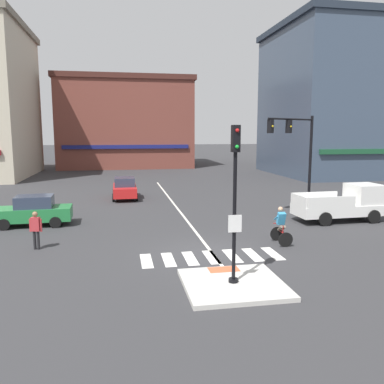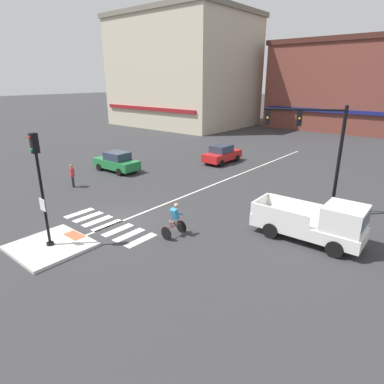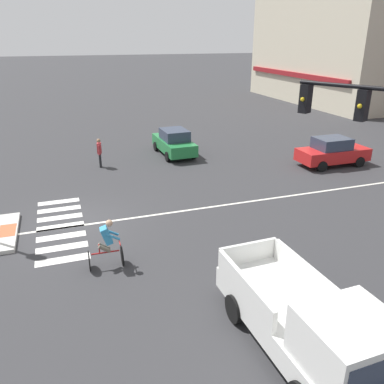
{
  "view_description": "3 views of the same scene",
  "coord_description": "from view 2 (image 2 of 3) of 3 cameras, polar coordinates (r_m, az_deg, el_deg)",
  "views": [
    {
      "loc": [
        -3.6,
        -15.76,
        5.03
      ],
      "look_at": [
        0.1,
        4.3,
        1.95
      ],
      "focal_mm": 37.14,
      "sensor_mm": 36.0,
      "label": 1
    },
    {
      "loc": [
        13.59,
        -9.94,
        7.35
      ],
      "look_at": [
        1.5,
        4.62,
        0.81
      ],
      "focal_mm": 30.76,
      "sensor_mm": 36.0,
      "label": 2
    },
    {
      "loc": [
        14.94,
        -0.21,
        7.05
      ],
      "look_at": [
        0.65,
        4.69,
        1.04
      ],
      "focal_mm": 36.85,
      "sensor_mm": 36.0,
      "label": 3
    }
  ],
  "objects": [
    {
      "name": "ground_plane",
      "position": [
        18.37,
        -12.95,
        -5.05
      ],
      "size": [
        300.0,
        300.0,
        0.0
      ],
      "primitive_type": "plane",
      "color": "#333335"
    },
    {
      "name": "traffic_island",
      "position": [
        16.61,
        -23.31,
        -8.61
      ],
      "size": [
        3.26,
        3.15,
        0.15
      ],
      "primitive_type": "cube",
      "color": "beige",
      "rests_on": "ground"
    },
    {
      "name": "tactile_pad_front",
      "position": [
        17.07,
        -19.72,
        -7.08
      ],
      "size": [
        1.1,
        0.6,
        0.01
      ],
      "primitive_type": "cube",
      "color": "#DB5B38",
      "rests_on": "traffic_island"
    },
    {
      "name": "signal_pole",
      "position": [
        15.49,
        -24.83,
        1.78
      ],
      "size": [
        0.44,
        0.38,
        5.1
      ],
      "color": "black",
      "rests_on": "traffic_island"
    },
    {
      "name": "crosswalk_stripe_a",
      "position": [
        20.11,
        -18.94,
        -3.46
      ],
      "size": [
        0.44,
        1.8,
        0.01
      ],
      "primitive_type": "cube",
      "color": "silver",
      "rests_on": "ground"
    },
    {
      "name": "crosswalk_stripe_b",
      "position": [
        19.4,
        -17.56,
        -4.13
      ],
      "size": [
        0.44,
        1.8,
        0.01
      ],
      "primitive_type": "cube",
      "color": "silver",
      "rests_on": "ground"
    },
    {
      "name": "crosswalk_stripe_c",
      "position": [
        18.72,
        -16.07,
        -4.84
      ],
      "size": [
        0.44,
        1.8,
        0.01
      ],
      "primitive_type": "cube",
      "color": "silver",
      "rests_on": "ground"
    },
    {
      "name": "crosswalk_stripe_d",
      "position": [
        18.05,
        -14.47,
        -5.61
      ],
      "size": [
        0.44,
        1.8,
        0.01
      ],
      "primitive_type": "cube",
      "color": "silver",
      "rests_on": "ground"
    },
    {
      "name": "crosswalk_stripe_e",
      "position": [
        17.39,
        -12.74,
        -6.43
      ],
      "size": [
        0.44,
        1.8,
        0.01
      ],
      "primitive_type": "cube",
      "color": "silver",
      "rests_on": "ground"
    },
    {
      "name": "crosswalk_stripe_f",
      "position": [
        16.76,
        -10.87,
        -7.3
      ],
      "size": [
        0.44,
        1.8,
        0.01
      ],
      "primitive_type": "cube",
      "color": "silver",
      "rests_on": "ground"
    },
    {
      "name": "crosswalk_stripe_g",
      "position": [
        16.15,
        -8.85,
        -8.23
      ],
      "size": [
        0.44,
        1.8,
        0.01
      ],
      "primitive_type": "cube",
      "color": "silver",
      "rests_on": "ground"
    },
    {
      "name": "lane_centre_line",
      "position": [
        25.14,
        5.5,
        1.98
      ],
      "size": [
        0.14,
        28.0,
        0.01
      ],
      "primitive_type": "cube",
      "color": "silver",
      "rests_on": "ground"
    },
    {
      "name": "traffic_light_mast",
      "position": [
        18.92,
        20.57,
        8.29
      ],
      "size": [
        3.78,
        2.02,
        6.07
      ],
      "color": "black",
      "rests_on": "ground"
    },
    {
      "name": "building_corner_left",
      "position": [
        56.89,
        -1.53,
        20.19
      ],
      "size": [
        21.02,
        16.4,
        16.92
      ],
      "color": "beige",
      "rests_on": "ground"
    },
    {
      "name": "building_corner_right",
      "position": [
        57.71,
        24.57,
        16.47
      ],
      "size": [
        19.12,
        14.61,
        12.74
      ],
      "color": "brown",
      "rests_on": "ground"
    },
    {
      "name": "car_red_westbound_distant",
      "position": [
        30.46,
        5.22,
        6.58
      ],
      "size": [
        1.85,
        4.1,
        1.64
      ],
      "color": "red",
      "rests_on": "ground"
    },
    {
      "name": "car_green_cross_left",
      "position": [
        28.15,
        -12.92,
        5.14
      ],
      "size": [
        4.16,
        1.95,
        1.64
      ],
      "color": "#237A3D",
      "rests_on": "ground"
    },
    {
      "name": "pickup_truck_white_cross_right",
      "position": [
        16.46,
        20.93,
        -5.05
      ],
      "size": [
        5.16,
        2.18,
        2.08
      ],
      "color": "white",
      "rests_on": "ground"
    },
    {
      "name": "cyclist",
      "position": [
        16.05,
        -3.02,
        -4.77
      ],
      "size": [
        0.69,
        1.11,
        1.68
      ],
      "color": "black",
      "rests_on": "ground"
    },
    {
      "name": "pedestrian_at_curb_left",
      "position": [
        24.72,
        -20.07,
        2.95
      ],
      "size": [
        0.54,
        0.29,
        1.67
      ],
      "color": "black",
      "rests_on": "ground"
    }
  ]
}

